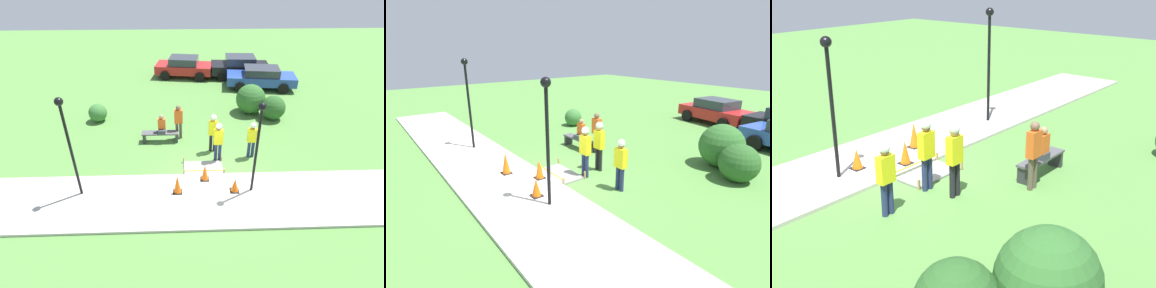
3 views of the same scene
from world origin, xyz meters
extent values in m
plane|color=#51843D|center=(0.00, 0.00, 0.00)|extent=(60.00, 60.00, 0.00)
cube|color=#BCB7AD|center=(0.00, -1.50, 0.05)|extent=(28.00, 3.00, 0.10)
cube|color=gray|center=(-0.29, 0.51, 0.03)|extent=(1.67, 0.91, 0.06)
cube|color=tan|center=(-1.12, 0.06, 0.14)|extent=(0.05, 0.05, 0.28)
cube|color=tan|center=(0.54, 0.06, 0.14)|extent=(0.05, 0.05, 0.28)
cube|color=tan|center=(-1.12, 0.97, 0.14)|extent=(0.05, 0.05, 0.28)
cube|color=tan|center=(0.54, 0.97, 0.14)|extent=(0.05, 0.05, 0.28)
cube|color=yellow|center=(-0.29, 0.06, 0.21)|extent=(1.67, 0.00, 0.04)
cube|color=black|center=(-1.37, -1.11, 0.11)|extent=(0.34, 0.34, 0.02)
cone|color=orange|center=(-1.37, -1.11, 0.51)|extent=(0.29, 0.29, 0.77)
cube|color=black|center=(-0.29, -0.37, 0.11)|extent=(0.34, 0.34, 0.02)
cone|color=orange|center=(-0.29, -0.37, 0.45)|extent=(0.29, 0.29, 0.65)
cube|color=black|center=(0.79, -1.12, 0.11)|extent=(0.34, 0.34, 0.02)
cone|color=orange|center=(0.79, -1.12, 0.40)|extent=(0.29, 0.29, 0.55)
cube|color=#2D2D33|center=(-3.01, 2.81, 0.22)|extent=(0.12, 0.40, 0.44)
cube|color=#2D2D33|center=(-1.44, 2.81, 0.22)|extent=(0.12, 0.40, 0.44)
cube|color=#4C4C51|center=(-2.23, 2.81, 0.47)|extent=(1.77, 0.44, 0.06)
cube|color=#383D47|center=(-2.14, 2.81, 0.59)|extent=(0.34, 0.44, 0.18)
cube|color=#E55B1E|center=(-2.14, 2.89, 0.93)|extent=(0.36, 0.20, 0.50)
sphere|color=#A37A5B|center=(-2.14, 2.89, 1.29)|extent=(0.21, 0.21, 0.21)
cylinder|color=black|center=(0.14, 1.88, 0.43)|extent=(0.14, 0.14, 0.87)
cylinder|color=black|center=(0.32, 1.88, 0.43)|extent=(0.14, 0.14, 0.87)
cube|color=yellow|center=(0.23, 1.88, 1.21)|extent=(0.40, 0.22, 0.69)
sphere|color=#A37A5B|center=(0.23, 1.88, 1.67)|extent=(0.23, 0.23, 0.23)
sphere|color=white|center=(0.23, 1.88, 1.73)|extent=(0.27, 0.27, 0.27)
cylinder|color=navy|center=(1.80, 1.33, 0.40)|extent=(0.14, 0.14, 0.80)
cylinder|color=navy|center=(1.98, 1.33, 0.40)|extent=(0.14, 0.14, 0.80)
cube|color=yellow|center=(1.89, 1.33, 1.11)|extent=(0.40, 0.22, 0.63)
sphere|color=brown|center=(1.89, 1.33, 1.54)|extent=(0.22, 0.22, 0.22)
sphere|color=white|center=(1.89, 1.33, 1.60)|extent=(0.25, 0.25, 0.25)
cylinder|color=navy|center=(0.29, 1.11, 0.43)|extent=(0.14, 0.14, 0.85)
cylinder|color=navy|center=(0.47, 1.11, 0.43)|extent=(0.14, 0.14, 0.85)
cube|color=yellow|center=(0.38, 1.11, 1.19)|extent=(0.40, 0.22, 0.68)
sphere|color=brown|center=(0.38, 1.11, 1.65)|extent=(0.23, 0.23, 0.23)
sphere|color=white|center=(0.38, 1.11, 1.71)|extent=(0.27, 0.27, 0.27)
cylinder|color=brown|center=(-1.42, 3.10, 0.43)|extent=(0.14, 0.14, 0.86)
cylinder|color=brown|center=(-1.24, 3.10, 0.43)|extent=(0.14, 0.14, 0.86)
cube|color=#E55B1E|center=(-1.33, 3.10, 1.20)|extent=(0.40, 0.22, 0.68)
sphere|color=brown|center=(-1.33, 3.10, 1.65)|extent=(0.23, 0.23, 0.23)
cylinder|color=black|center=(1.45, -1.06, 1.79)|extent=(0.10, 0.10, 3.38)
sphere|color=black|center=(1.45, -1.06, 3.58)|extent=(0.28, 0.28, 0.28)
cylinder|color=black|center=(-5.00, -1.05, 1.93)|extent=(0.10, 0.10, 3.66)
sphere|color=black|center=(-5.00, -1.05, 3.86)|extent=(0.28, 0.28, 0.28)
cube|color=red|center=(-0.96, 12.23, 0.65)|extent=(4.35, 2.49, 0.61)
cube|color=#2D333D|center=(-0.96, 12.23, 1.22)|extent=(2.28, 1.95, 0.52)
cylinder|color=black|center=(0.44, 12.97, 0.35)|extent=(0.72, 0.34, 0.70)
cylinder|color=black|center=(0.16, 11.11, 0.35)|extent=(0.72, 0.34, 0.70)
cylinder|color=black|center=(-2.08, 13.36, 0.35)|extent=(0.72, 0.34, 0.70)
cylinder|color=black|center=(-2.36, 11.50, 0.35)|extent=(0.72, 0.34, 0.70)
cube|color=black|center=(3.19, 12.01, 0.68)|extent=(4.33, 2.23, 0.65)
cube|color=#2D333D|center=(3.19, 12.01, 1.29)|extent=(2.21, 1.86, 0.56)
cylinder|color=black|center=(4.56, 12.91, 0.35)|extent=(0.72, 0.28, 0.71)
cylinder|color=black|center=(4.44, 10.94, 0.35)|extent=(0.72, 0.28, 0.71)
cylinder|color=black|center=(1.95, 13.07, 0.35)|extent=(0.72, 0.28, 0.71)
cylinder|color=black|center=(1.83, 11.10, 0.35)|extent=(0.72, 0.28, 0.71)
cube|color=#28479E|center=(4.26, 9.73, 0.64)|extent=(4.80, 2.44, 0.59)
cube|color=#2D333D|center=(4.26, 9.73, 1.18)|extent=(2.49, 1.92, 0.50)
cylinder|color=black|center=(5.80, 10.48, 0.34)|extent=(0.71, 0.33, 0.69)
cylinder|color=black|center=(5.56, 8.63, 0.34)|extent=(0.71, 0.33, 0.69)
cylinder|color=black|center=(2.97, 10.84, 0.34)|extent=(0.71, 0.33, 0.69)
cylinder|color=black|center=(2.73, 8.99, 0.34)|extent=(0.71, 0.33, 0.69)
sphere|color=#387033|center=(-5.75, 5.10, 0.49)|extent=(0.99, 0.99, 0.99)
sphere|color=#285623|center=(3.87, 5.05, 0.66)|extent=(1.33, 1.33, 1.33)
sphere|color=#2D6028|center=(2.77, 5.89, 0.83)|extent=(1.67, 1.67, 1.67)
camera|label=1|loc=(-1.14, -9.81, 7.67)|focal=28.00mm
camera|label=2|loc=(8.08, -5.08, 4.44)|focal=28.00mm
camera|label=3|loc=(8.22, 8.78, 5.22)|focal=45.00mm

